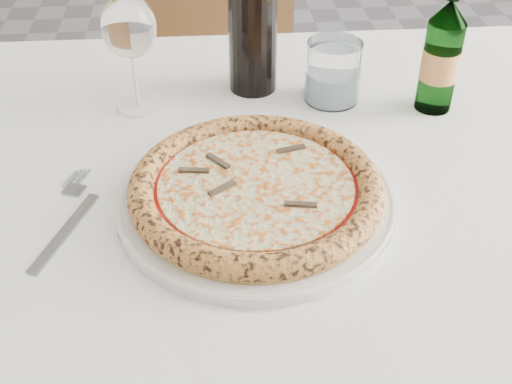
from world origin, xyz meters
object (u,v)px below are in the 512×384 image
at_px(chair_far, 213,51).
at_px(wine_bottle, 253,9).
at_px(plate, 256,199).
at_px(beer_bottle, 441,56).
at_px(dining_table, 250,208).
at_px(wine_glass, 129,30).
at_px(tumbler, 333,76).
at_px(pizza, 256,188).

height_order(chair_far, wine_bottle, wine_bottle).
xyz_separation_m(chair_far, plate, (0.02, -0.93, 0.23)).
relative_size(plate, beer_bottle, 1.62).
distance_m(beer_bottle, wine_bottle, 0.30).
distance_m(dining_table, wine_bottle, 0.31).
xyz_separation_m(wine_glass, tumbler, (0.31, -0.00, -0.09)).
distance_m(pizza, wine_bottle, 0.33).
bearing_deg(chair_far, tumbler, -75.56).
relative_size(dining_table, wine_bottle, 4.59).
bearing_deg(pizza, plate, -32.01).
xyz_separation_m(dining_table, plate, (-0.00, -0.10, 0.10)).
bearing_deg(dining_table, chair_far, 91.72).
distance_m(pizza, beer_bottle, 0.38).
bearing_deg(wine_bottle, tumbler, -22.69).
xyz_separation_m(dining_table, chair_far, (-0.02, 0.83, -0.13)).
bearing_deg(wine_glass, tumbler, -0.77).
height_order(chair_far, tumbler, chair_far).
bearing_deg(wine_glass, beer_bottle, -5.52).
xyz_separation_m(tumbler, beer_bottle, (0.16, -0.04, 0.05)).
relative_size(dining_table, chair_far, 1.57).
relative_size(pizza, tumbler, 3.30).
bearing_deg(pizza, chair_far, 91.53).
relative_size(wine_glass, tumbler, 1.86).
height_order(dining_table, pizza, pizza).
distance_m(wine_glass, beer_bottle, 0.47).
bearing_deg(dining_table, wine_glass, 134.64).
bearing_deg(wine_bottle, chair_far, 94.58).
relative_size(chair_far, beer_bottle, 4.21).
distance_m(chair_far, plate, 0.96).
relative_size(pizza, wine_glass, 1.78).
xyz_separation_m(plate, beer_bottle, (0.30, 0.22, 0.08)).
relative_size(pizza, beer_bottle, 1.47).
height_order(plate, beer_bottle, beer_bottle).
distance_m(wine_glass, wine_bottle, 0.19).
height_order(chair_far, plate, chair_far).
bearing_deg(plate, beer_bottle, 35.98).
bearing_deg(beer_bottle, plate, -144.02).
relative_size(plate, tumbler, 3.66).
bearing_deg(wine_bottle, dining_table, -96.60).
height_order(chair_far, beer_bottle, beer_bottle).
distance_m(dining_table, chair_far, 0.84).
bearing_deg(wine_bottle, pizza, -94.50).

